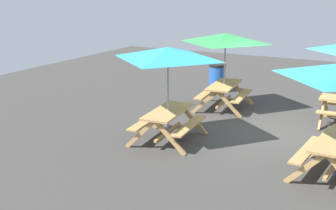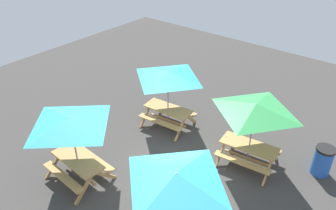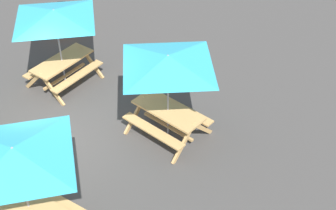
% 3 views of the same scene
% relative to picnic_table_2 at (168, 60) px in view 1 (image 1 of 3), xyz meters
% --- Properties ---
extents(ground_plane, '(24.00, 24.00, 0.00)m').
position_rel_picnic_table_2_xyz_m(ground_plane, '(-1.80, 2.03, -1.99)').
color(ground_plane, '#3D3A38').
rests_on(ground_plane, ground).
extents(picnic_table_2, '(2.20, 2.20, 2.34)m').
position_rel_picnic_table_2_xyz_m(picnic_table_2, '(0.00, 0.00, 0.00)').
color(picnic_table_2, tan).
rests_on(picnic_table_2, ground).
extents(picnic_table_3, '(2.22, 2.22, 2.34)m').
position_rel_picnic_table_2_xyz_m(picnic_table_3, '(-3.39, 0.09, 0.00)').
color(picnic_table_3, tan).
rests_on(picnic_table_3, ground).
extents(trash_bin_blue, '(0.59, 0.59, 0.98)m').
position_rel_picnic_table_2_xyz_m(trash_bin_blue, '(-5.38, -0.95, -1.49)').
color(trash_bin_blue, blue).
rests_on(trash_bin_blue, ground).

